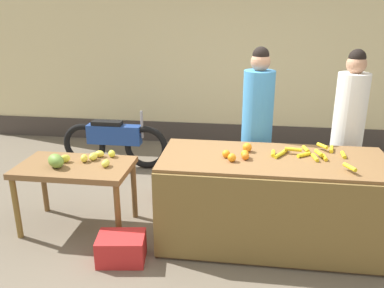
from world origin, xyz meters
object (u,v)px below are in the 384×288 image
at_px(vendor_woman_white_shirt, 347,133).
at_px(parked_motorcycle, 115,141).
at_px(vendor_woman_blue_shirt, 257,131).
at_px(produce_sack, 170,180).
at_px(produce_crate, 121,248).

distance_m(vendor_woman_white_shirt, parked_motorcycle, 3.23).
distance_m(vendor_woman_blue_shirt, produce_sack, 1.27).
distance_m(produce_crate, produce_sack, 1.38).
height_order(vendor_woman_blue_shirt, vendor_woman_white_shirt, vendor_woman_blue_shirt).
xyz_separation_m(vendor_woman_blue_shirt, produce_crate, (-1.23, -1.23, -0.82)).
xyz_separation_m(parked_motorcycle, produce_sack, (1.00, -0.91, -0.17)).
xyz_separation_m(produce_crate, produce_sack, (0.20, 1.36, 0.10)).
distance_m(parked_motorcycle, produce_crate, 2.43).
distance_m(parked_motorcycle, produce_sack, 1.37).
height_order(parked_motorcycle, produce_sack, parked_motorcycle).
relative_size(vendor_woman_white_shirt, produce_crate, 4.24).
height_order(vendor_woman_white_shirt, produce_crate, vendor_woman_white_shirt).
bearing_deg(parked_motorcycle, produce_sack, -42.37).
bearing_deg(produce_sack, parked_motorcycle, 137.63).
bearing_deg(vendor_woman_blue_shirt, produce_crate, -134.99).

